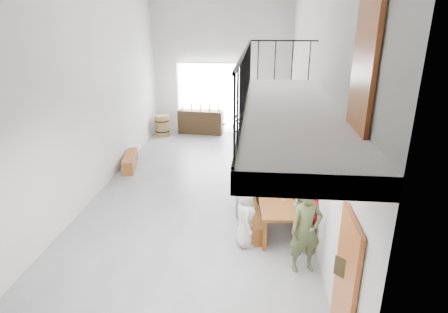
# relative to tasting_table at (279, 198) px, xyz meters

# --- Properties ---
(floor) EXTENTS (12.00, 12.00, 0.00)m
(floor) POSITION_rel_tasting_table_xyz_m (-2.00, 1.56, -0.71)
(floor) COLOR slate
(floor) RESTS_ON ground
(room_walls) EXTENTS (12.00, 12.00, 12.00)m
(room_walls) POSITION_rel_tasting_table_xyz_m (-2.00, 1.56, 2.85)
(room_walls) COLOR white
(room_walls) RESTS_ON ground
(gateway_portal) EXTENTS (2.80, 0.08, 2.80)m
(gateway_portal) POSITION_rel_tasting_table_xyz_m (-2.40, 7.50, 0.69)
(gateway_portal) COLOR white
(gateway_portal) RESTS_ON ground
(right_wall_decor) EXTENTS (0.07, 8.28, 5.07)m
(right_wall_decor) POSITION_rel_tasting_table_xyz_m (0.70, -0.31, 1.04)
(right_wall_decor) COLOR #A24F20
(right_wall_decor) RESTS_ON ground
(balcony) EXTENTS (1.52, 5.62, 4.00)m
(balcony) POSITION_rel_tasting_table_xyz_m (-0.03, -1.57, 2.26)
(balcony) COLOR white
(balcony) RESTS_ON ground
(tasting_table) EXTENTS (1.11, 2.33, 0.79)m
(tasting_table) POSITION_rel_tasting_table_xyz_m (0.00, 0.00, 0.00)
(tasting_table) COLOR brown
(tasting_table) RESTS_ON ground
(bench_inner) EXTENTS (0.62, 1.87, 0.42)m
(bench_inner) POSITION_rel_tasting_table_xyz_m (-0.57, 0.00, -0.49)
(bench_inner) COLOR brown
(bench_inner) RESTS_ON ground
(bench_wall) EXTENTS (0.32, 1.96, 0.45)m
(bench_wall) POSITION_rel_tasting_table_xyz_m (0.54, 0.06, -0.48)
(bench_wall) COLOR brown
(bench_wall) RESTS_ON ground
(tableware) EXTENTS (0.66, 1.19, 0.35)m
(tableware) POSITION_rel_tasting_table_xyz_m (0.07, 0.11, 0.22)
(tableware) COLOR #10321B
(tableware) RESTS_ON tasting_table
(side_bench) EXTENTS (0.63, 1.53, 0.42)m
(side_bench) POSITION_rel_tasting_table_xyz_m (-4.50, 3.21, -0.50)
(side_bench) COLOR brown
(side_bench) RESTS_ON ground
(oak_barrel) EXTENTS (0.58, 0.58, 0.85)m
(oak_barrel) POSITION_rel_tasting_table_xyz_m (-4.34, 6.72, -0.28)
(oak_barrel) COLOR olive
(oak_barrel) RESTS_ON ground
(serving_counter) EXTENTS (1.87, 0.69, 0.96)m
(serving_counter) POSITION_rel_tasting_table_xyz_m (-2.84, 7.21, -0.22)
(serving_counter) COLOR #382613
(serving_counter) RESTS_ON ground
(counter_bottles) EXTENTS (1.58, 0.24, 0.28)m
(counter_bottles) POSITION_rel_tasting_table_xyz_m (-2.84, 7.19, 0.40)
(counter_bottles) COLOR #10321B
(counter_bottles) RESTS_ON serving_counter
(guest_left_a) EXTENTS (0.50, 0.68, 1.29)m
(guest_left_a) POSITION_rel_tasting_table_xyz_m (-0.71, -0.81, -0.06)
(guest_left_a) COLOR silver
(guest_left_a) RESTS_ON ground
(guest_left_b) EXTENTS (0.32, 0.47, 1.25)m
(guest_left_b) POSITION_rel_tasting_table_xyz_m (-0.69, -0.09, -0.08)
(guest_left_b) COLOR #25637B
(guest_left_b) RESTS_ON ground
(guest_left_c) EXTENTS (0.56, 0.64, 1.12)m
(guest_left_c) POSITION_rel_tasting_table_xyz_m (-0.78, 0.46, -0.15)
(guest_left_c) COLOR silver
(guest_left_c) RESTS_ON ground
(guest_left_d) EXTENTS (0.49, 0.84, 1.30)m
(guest_left_d) POSITION_rel_tasting_table_xyz_m (-0.69, 0.90, -0.06)
(guest_left_d) COLOR #25637B
(guest_left_d) RESTS_ON ground
(guest_right_a) EXTENTS (0.58, 0.79, 1.25)m
(guest_right_a) POSITION_rel_tasting_table_xyz_m (0.63, -0.56, -0.08)
(guest_right_a) COLOR red
(guest_right_a) RESTS_ON ground
(guest_right_b) EXTENTS (0.54, 1.25, 1.31)m
(guest_right_b) POSITION_rel_tasting_table_xyz_m (0.51, 0.11, -0.05)
(guest_right_b) COLOR black
(guest_right_b) RESTS_ON ground
(guest_right_c) EXTENTS (0.41, 0.60, 1.19)m
(guest_right_c) POSITION_rel_tasting_table_xyz_m (0.49, 0.71, -0.11)
(guest_right_c) COLOR silver
(guest_right_c) RESTS_ON ground
(host_standing) EXTENTS (0.69, 0.55, 1.66)m
(host_standing) POSITION_rel_tasting_table_xyz_m (0.41, -1.54, 0.12)
(host_standing) COLOR #49532E
(host_standing) RESTS_ON ground
(potted_plant) EXTENTS (0.38, 0.33, 0.42)m
(potted_plant) POSITION_rel_tasting_table_xyz_m (0.45, 1.94, -0.50)
(potted_plant) COLOR #194519
(potted_plant) RESTS_ON ground
(bicycle_near) EXTENTS (2.04, 0.93, 1.03)m
(bicycle_near) POSITION_rel_tasting_table_xyz_m (-1.85, 7.16, -0.19)
(bicycle_near) COLOR black
(bicycle_near) RESTS_ON ground
(bicycle_far) EXTENTS (1.59, 0.47, 0.95)m
(bicycle_far) POSITION_rel_tasting_table_xyz_m (-0.40, 6.38, -0.23)
(bicycle_far) COLOR black
(bicycle_far) RESTS_ON ground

